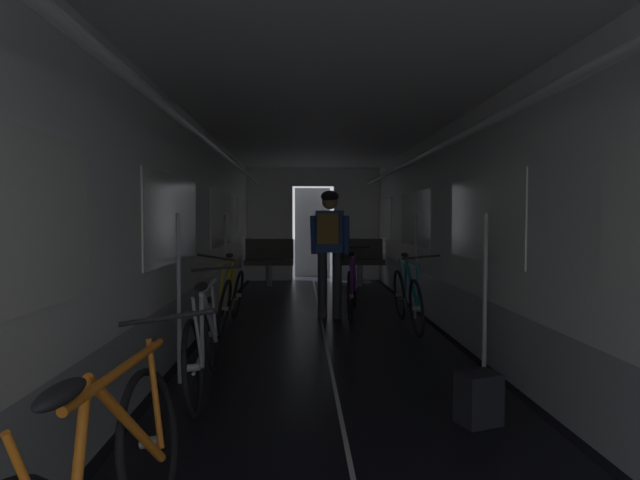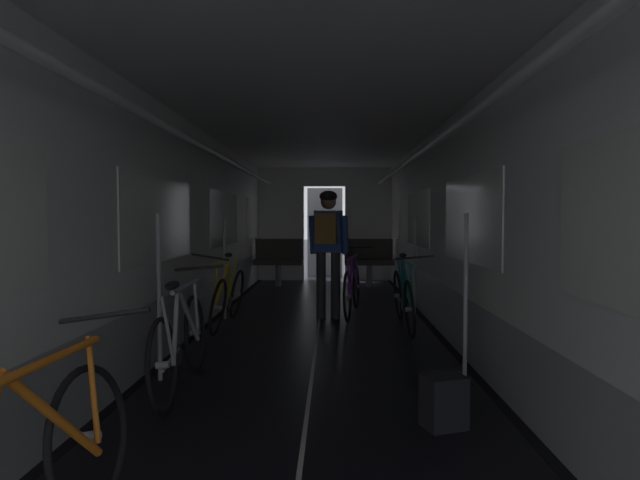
{
  "view_description": "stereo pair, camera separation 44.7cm",
  "coord_description": "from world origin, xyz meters",
  "px_view_note": "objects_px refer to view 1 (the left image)",
  "views": [
    {
      "loc": [
        -0.27,
        -2.1,
        1.36
      ],
      "look_at": [
        0.0,
        5.1,
        1.05
      ],
      "focal_mm": 28.75,
      "sensor_mm": 36.0,
      "label": 1
    },
    {
      "loc": [
        0.18,
        -2.11,
        1.36
      ],
      "look_at": [
        0.0,
        5.1,
        1.05
      ],
      "focal_mm": 28.75,
      "sensor_mm": 36.0,
      "label": 2
    }
  ],
  "objects_px": {
    "person_cyclist_aisle": "(330,239)",
    "backpack_on_floor": "(478,398)",
    "bicycle_silver": "(204,343)",
    "bicycle_purple_in_aisle": "(352,287)",
    "bicycle_teal": "(407,297)",
    "bench_seat_far_right": "(359,258)",
    "bicycle_yellow": "(231,297)",
    "bench_seat_far_left": "(269,258)"
  },
  "relations": [
    {
      "from": "bicycle_teal",
      "to": "bicycle_yellow",
      "type": "height_order",
      "value": "bicycle_yellow"
    },
    {
      "from": "bicycle_purple_in_aisle",
      "to": "bench_seat_far_right",
      "type": "bearing_deg",
      "value": 81.67
    },
    {
      "from": "bench_seat_far_right",
      "to": "bicycle_purple_in_aisle",
      "type": "xyz_separation_m",
      "value": [
        -0.45,
        -3.04,
        -0.18
      ]
    },
    {
      "from": "bench_seat_far_right",
      "to": "bench_seat_far_left",
      "type": "bearing_deg",
      "value": 180.0
    },
    {
      "from": "bench_seat_far_left",
      "to": "bicycle_silver",
      "type": "height_order",
      "value": "bench_seat_far_left"
    },
    {
      "from": "bicycle_purple_in_aisle",
      "to": "backpack_on_floor",
      "type": "relative_size",
      "value": 4.94
    },
    {
      "from": "bench_seat_far_left",
      "to": "bench_seat_far_right",
      "type": "bearing_deg",
      "value": 0.0
    },
    {
      "from": "person_cyclist_aisle",
      "to": "bicycle_purple_in_aisle",
      "type": "relative_size",
      "value": 1.03
    },
    {
      "from": "bicycle_silver",
      "to": "backpack_on_floor",
      "type": "relative_size",
      "value": 4.98
    },
    {
      "from": "person_cyclist_aisle",
      "to": "bicycle_teal",
      "type": "bearing_deg",
      "value": -33.63
    },
    {
      "from": "bicycle_yellow",
      "to": "bicycle_silver",
      "type": "height_order",
      "value": "bicycle_yellow"
    },
    {
      "from": "backpack_on_floor",
      "to": "bench_seat_far_left",
      "type": "bearing_deg",
      "value": 104.66
    },
    {
      "from": "bench_seat_far_left",
      "to": "person_cyclist_aisle",
      "type": "xyz_separation_m",
      "value": [
        1.02,
        -3.31,
        0.5
      ]
    },
    {
      "from": "bicycle_silver",
      "to": "bicycle_purple_in_aisle",
      "type": "height_order",
      "value": "bicycle_silver"
    },
    {
      "from": "bicycle_teal",
      "to": "bicycle_purple_in_aisle",
      "type": "height_order",
      "value": "bicycle_teal"
    },
    {
      "from": "bicycle_yellow",
      "to": "person_cyclist_aisle",
      "type": "relative_size",
      "value": 0.98
    },
    {
      "from": "bench_seat_far_left",
      "to": "bench_seat_far_right",
      "type": "distance_m",
      "value": 1.8
    },
    {
      "from": "bench_seat_far_right",
      "to": "person_cyclist_aisle",
      "type": "bearing_deg",
      "value": -103.29
    },
    {
      "from": "backpack_on_floor",
      "to": "person_cyclist_aisle",
      "type": "bearing_deg",
      "value": 102.32
    },
    {
      "from": "bicycle_yellow",
      "to": "person_cyclist_aisle",
      "type": "distance_m",
      "value": 1.53
    },
    {
      "from": "bicycle_purple_in_aisle",
      "to": "backpack_on_floor",
      "type": "bearing_deg",
      "value": -83.36
    },
    {
      "from": "bicycle_teal",
      "to": "bicycle_purple_in_aisle",
      "type": "relative_size",
      "value": 1.01
    },
    {
      "from": "bench_seat_far_right",
      "to": "person_cyclist_aisle",
      "type": "distance_m",
      "value": 3.43
    },
    {
      "from": "bench_seat_far_right",
      "to": "bicycle_teal",
      "type": "xyz_separation_m",
      "value": [
        0.15,
        -3.93,
        -0.18
      ]
    },
    {
      "from": "bench_seat_far_left",
      "to": "backpack_on_floor",
      "type": "height_order",
      "value": "bench_seat_far_left"
    },
    {
      "from": "bicycle_teal",
      "to": "person_cyclist_aisle",
      "type": "relative_size",
      "value": 0.98
    },
    {
      "from": "bench_seat_far_left",
      "to": "bicycle_teal",
      "type": "height_order",
      "value": "bench_seat_far_left"
    },
    {
      "from": "bicycle_teal",
      "to": "bicycle_yellow",
      "type": "bearing_deg",
      "value": 177.46
    },
    {
      "from": "bicycle_silver",
      "to": "bicycle_purple_in_aisle",
      "type": "bearing_deg",
      "value": 64.7
    },
    {
      "from": "bicycle_teal",
      "to": "bicycle_yellow",
      "type": "relative_size",
      "value": 1.0
    },
    {
      "from": "bicycle_purple_in_aisle",
      "to": "backpack_on_floor",
      "type": "xyz_separation_m",
      "value": [
        0.45,
        -3.85,
        -0.21
      ]
    },
    {
      "from": "bench_seat_far_right",
      "to": "backpack_on_floor",
      "type": "distance_m",
      "value": 6.9
    },
    {
      "from": "bicycle_yellow",
      "to": "person_cyclist_aisle",
      "type": "xyz_separation_m",
      "value": [
        1.26,
        0.52,
        0.69
      ]
    },
    {
      "from": "bench_seat_far_right",
      "to": "bicycle_purple_in_aisle",
      "type": "height_order",
      "value": "bench_seat_far_right"
    },
    {
      "from": "bench_seat_far_right",
      "to": "bicycle_yellow",
      "type": "relative_size",
      "value": 0.58
    },
    {
      "from": "person_cyclist_aisle",
      "to": "bicycle_purple_in_aisle",
      "type": "height_order",
      "value": "person_cyclist_aisle"
    },
    {
      "from": "person_cyclist_aisle",
      "to": "bicycle_silver",
      "type": "bearing_deg",
      "value": -111.78
    },
    {
      "from": "person_cyclist_aisle",
      "to": "backpack_on_floor",
      "type": "height_order",
      "value": "person_cyclist_aisle"
    },
    {
      "from": "bench_seat_far_left",
      "to": "backpack_on_floor",
      "type": "xyz_separation_m",
      "value": [
        1.8,
        -6.89,
        -0.4
      ]
    },
    {
      "from": "bicycle_purple_in_aisle",
      "to": "person_cyclist_aisle",
      "type": "bearing_deg",
      "value": -141.84
    },
    {
      "from": "bench_seat_far_left",
      "to": "bicycle_yellow",
      "type": "distance_m",
      "value": 3.84
    },
    {
      "from": "bicycle_silver",
      "to": "person_cyclist_aisle",
      "type": "relative_size",
      "value": 0.98
    }
  ]
}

